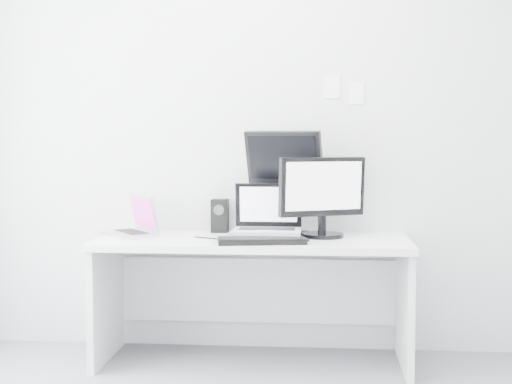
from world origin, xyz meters
TOP-DOWN VIEW (x-y plane):
  - back_wall at (0.00, 1.60)m, footprint 3.60×0.00m
  - desk at (0.00, 1.25)m, footprint 1.80×0.70m
  - macbook at (-0.74, 1.31)m, footprint 0.41×0.42m
  - speaker at (-0.23, 1.53)m, footprint 0.12×0.12m
  - dell_laptop at (0.08, 1.25)m, footprint 0.39×0.30m
  - rear_monitor at (0.17, 1.45)m, footprint 0.50×0.30m
  - samsung_monitor at (0.40, 1.33)m, footprint 0.58×0.45m
  - keyboard at (0.07, 1.05)m, footprint 0.50×0.25m
  - mouse at (0.27, 1.06)m, footprint 0.11×0.07m
  - wall_note_0 at (0.45, 1.59)m, footprint 0.10×0.00m
  - wall_note_1 at (0.60, 1.59)m, footprint 0.09×0.00m

SIDE VIEW (x-z plane):
  - desk at x=0.00m, z-range 0.00..0.73m
  - keyboard at x=0.07m, z-range 0.73..0.76m
  - mouse at x=0.27m, z-range 0.73..0.77m
  - speaker at x=-0.23m, z-range 0.73..0.93m
  - macbook at x=-0.74m, z-range 0.73..0.98m
  - dell_laptop at x=0.08m, z-range 0.73..1.05m
  - samsung_monitor at x=0.40m, z-range 0.73..1.22m
  - rear_monitor at x=0.17m, z-range 0.73..1.37m
  - back_wall at x=0.00m, z-range -0.45..3.15m
  - wall_note_1 at x=0.60m, z-range 1.52..1.65m
  - wall_note_0 at x=0.45m, z-range 1.55..1.69m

